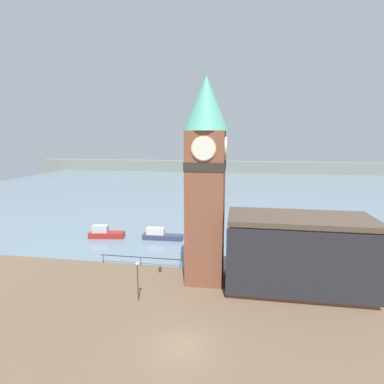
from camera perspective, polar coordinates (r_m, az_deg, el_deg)
The scene contains 10 objects.
ground_plane at distance 25.44m, azimuth -2.08°, elevation -27.38°, with size 160.00×160.00×0.00m, color brown.
water at distance 94.83m, azimuth 6.48°, elevation 0.94°, with size 160.00×120.00×0.00m.
far_shoreline at distance 134.15m, azimuth 7.28°, elevation 4.79°, with size 180.00×3.00×5.00m.
pier_railing at distance 38.11m, azimuth -9.73°, elevation -12.30°, with size 10.46×0.08×1.09m.
clock_tower at distance 31.28m, azimuth 2.62°, elevation 2.85°, with size 4.50×4.50×21.58m.
pier_building at distance 32.88m, azimuth 19.54°, elevation -10.97°, with size 14.33×6.33×7.81m.
boat_near at distance 46.89m, azimuth -5.98°, elevation -8.18°, with size 6.26×1.68×1.81m.
boat_far at distance 49.31m, azimuth -16.24°, elevation -7.54°, with size 5.59×2.39×1.98m.
mooring_bollard_near at distance 36.40m, azimuth -6.13°, elevation -14.36°, with size 0.35×0.35×0.67m.
lamp_post at distance 30.04m, azimuth -10.33°, elevation -15.07°, with size 0.32×0.32×3.92m.
Camera 1 is at (3.94, -19.70, 15.61)m, focal length 28.00 mm.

